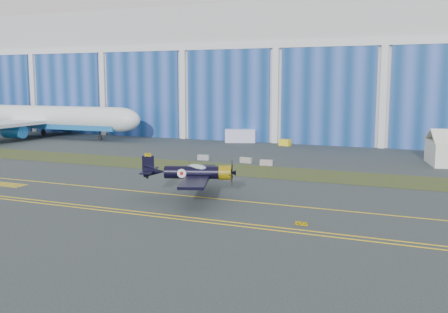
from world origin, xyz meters
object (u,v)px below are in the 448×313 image
at_px(shipping_container, 240,136).
at_px(tug, 285,142).
at_px(jetliner, 38,92).
at_px(warbird, 192,172).

distance_m(shipping_container, tug, 10.81).
relative_size(shipping_container, tug, 2.89).
bearing_deg(shipping_container, tug, -29.95).
bearing_deg(tug, jetliner, -163.50).
bearing_deg(tug, warbird, -75.16).
relative_size(warbird, jetliner, 0.28).
height_order(warbird, jetliner, jetliner).
height_order(warbird, tug, warbird).
xyz_separation_m(jetliner, shipping_container, (47.32, 8.74, -9.17)).
xyz_separation_m(warbird, jetliner, (-62.44, 44.65, 7.57)).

